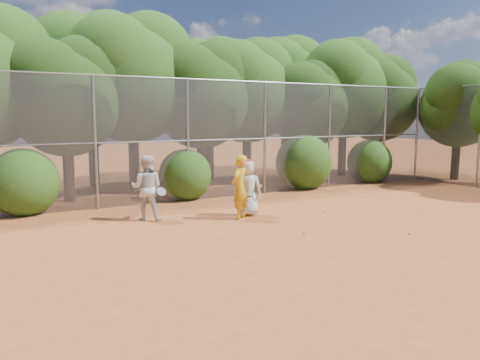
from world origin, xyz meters
TOP-DOWN VIEW (x-y plane):
  - ground at (0.00, 0.00)m, footprint 80.00×80.00m
  - fence_back at (-0.12, 6.00)m, footprint 20.05×0.09m
  - fence_side at (10.00, 3.00)m, footprint 0.09×6.09m
  - tree_2 at (-4.45, 7.83)m, footprint 3.99×3.47m
  - tree_3 at (-1.94, 8.84)m, footprint 4.89×4.26m
  - tree_4 at (0.55, 8.24)m, footprint 4.19×3.64m
  - tree_5 at (3.06, 9.04)m, footprint 4.51×3.92m
  - tree_6 at (5.55, 8.03)m, footprint 3.86×3.36m
  - tree_7 at (8.06, 8.64)m, footprint 4.77×4.14m
  - tree_8 at (10.05, 8.34)m, footprint 4.25×3.70m
  - tree_10 at (-2.93, 11.05)m, footprint 5.15×4.48m
  - tree_11 at (2.06, 10.64)m, footprint 4.64×4.03m
  - tree_12 at (6.56, 11.24)m, footprint 5.02×4.37m
  - tree_13 at (11.45, 5.03)m, footprint 3.86×3.36m
  - bush_0 at (-6.00, 6.30)m, footprint 2.00×2.00m
  - bush_1 at (-1.00, 6.30)m, footprint 1.80×1.80m
  - bush_2 at (4.00, 6.30)m, footprint 2.20×2.20m
  - bush_3 at (7.50, 6.30)m, footprint 1.90×1.90m
  - player_yellow at (-0.93, 2.65)m, footprint 0.88×0.72m
  - player_teen at (-0.50, 2.94)m, footprint 0.91×0.78m
  - player_white at (-3.17, 3.78)m, footprint 1.08×1.02m
  - ball_0 at (1.63, 2.15)m, footprint 0.07×0.07m
  - ball_1 at (4.41, 3.33)m, footprint 0.07×0.07m
  - ball_2 at (1.74, -0.84)m, footprint 0.07×0.07m
  - ball_3 at (4.40, 1.80)m, footprint 0.07×0.07m
  - ball_4 at (-0.42, 0.41)m, footprint 0.07×0.07m
  - ball_5 at (4.09, 4.57)m, footprint 0.07×0.07m

SIDE VIEW (x-z plane):
  - ground at x=0.00m, z-range 0.00..0.00m
  - ball_0 at x=1.63m, z-range 0.00..0.07m
  - ball_1 at x=4.41m, z-range 0.00..0.07m
  - ball_2 at x=1.74m, z-range 0.00..0.07m
  - ball_3 at x=4.40m, z-range 0.00..0.07m
  - ball_4 at x=-0.42m, z-range 0.00..0.07m
  - ball_5 at x=4.09m, z-range 0.00..0.07m
  - player_teen at x=-0.50m, z-range -0.01..1.60m
  - player_yellow at x=-0.93m, z-range 0.00..1.76m
  - player_white at x=-3.17m, z-range 0.00..1.77m
  - bush_1 at x=-1.00m, z-range 0.00..1.80m
  - bush_3 at x=7.50m, z-range 0.00..1.90m
  - bush_0 at x=-6.00m, z-range 0.00..2.00m
  - bush_2 at x=4.00m, z-range 0.00..2.20m
  - fence_side at x=10.00m, z-range 0.04..4.06m
  - fence_back at x=-0.12m, z-range 0.04..4.06m
  - tree_6 at x=5.55m, z-range 0.82..6.11m
  - tree_13 at x=11.45m, z-range 0.82..6.11m
  - tree_2 at x=-4.45m, z-range 0.85..6.32m
  - tree_4 at x=0.55m, z-range 0.89..6.62m
  - tree_8 at x=10.05m, z-range 0.91..6.73m
  - tree_5 at x=3.06m, z-range 0.96..7.13m
  - tree_11 at x=2.06m, z-range 0.99..7.34m
  - tree_7 at x=8.06m, z-range 1.02..7.54m
  - tree_3 at x=-1.94m, z-range 1.04..7.75m
  - tree_12 at x=6.56m, z-range 1.07..7.95m
  - tree_10 at x=-2.93m, z-range 1.10..8.16m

